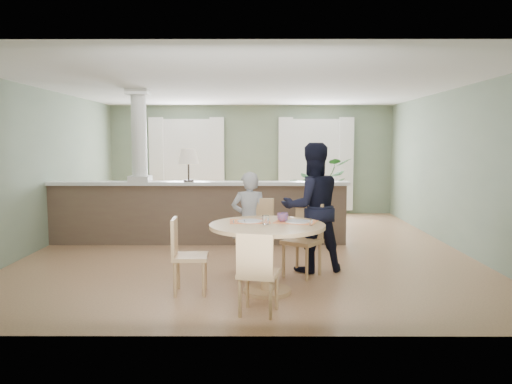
{
  "coord_description": "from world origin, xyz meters",
  "views": [
    {
      "loc": [
        0.15,
        -8.48,
        1.81
      ],
      "look_at": [
        0.13,
        -1.0,
        1.05
      ],
      "focal_mm": 35.0,
      "sensor_mm": 36.0,
      "label": 1
    }
  ],
  "objects_px": {
    "chair_far_man": "(305,236)",
    "chair_near": "(257,270)",
    "man_person": "(312,207)",
    "sofa": "(190,208)",
    "dining_table": "(268,238)",
    "child_person": "(249,221)",
    "houseplant": "(318,192)",
    "chair_side": "(184,252)",
    "chair_far_boy": "(256,232)"
  },
  "relations": [
    {
      "from": "chair_near",
      "to": "man_person",
      "type": "height_order",
      "value": "man_person"
    },
    {
      "from": "dining_table",
      "to": "chair_far_man",
      "type": "xyz_separation_m",
      "value": [
        0.52,
        0.8,
        -0.13
      ]
    },
    {
      "from": "chair_near",
      "to": "child_person",
      "type": "distance_m",
      "value": 1.92
    },
    {
      "from": "dining_table",
      "to": "chair_far_boy",
      "type": "relative_size",
      "value": 1.35
    },
    {
      "from": "chair_far_man",
      "to": "child_person",
      "type": "relative_size",
      "value": 0.7
    },
    {
      "from": "man_person",
      "to": "sofa",
      "type": "bearing_deg",
      "value": -69.08
    },
    {
      "from": "chair_far_man",
      "to": "dining_table",
      "type": "bearing_deg",
      "value": -87.9
    },
    {
      "from": "sofa",
      "to": "dining_table",
      "type": "relative_size",
      "value": 2.43
    },
    {
      "from": "sofa",
      "to": "chair_far_man",
      "type": "xyz_separation_m",
      "value": [
        2.0,
        -3.25,
        0.05
      ]
    },
    {
      "from": "houseplant",
      "to": "chair_near",
      "type": "height_order",
      "value": "houseplant"
    },
    {
      "from": "chair_far_man",
      "to": "chair_near",
      "type": "distance_m",
      "value": 1.73
    },
    {
      "from": "chair_far_man",
      "to": "chair_side",
      "type": "relative_size",
      "value": 1.07
    },
    {
      "from": "chair_far_boy",
      "to": "child_person",
      "type": "distance_m",
      "value": 0.22
    },
    {
      "from": "houseplant",
      "to": "chair_side",
      "type": "xyz_separation_m",
      "value": [
        -2.17,
        -4.87,
        -0.23
      ]
    },
    {
      "from": "sofa",
      "to": "child_person",
      "type": "bearing_deg",
      "value": -51.4
    },
    {
      "from": "chair_far_boy",
      "to": "chair_far_man",
      "type": "relative_size",
      "value": 1.05
    },
    {
      "from": "sofa",
      "to": "man_person",
      "type": "bearing_deg",
      "value": -39.26
    },
    {
      "from": "man_person",
      "to": "chair_far_boy",
      "type": "bearing_deg",
      "value": -8.42
    },
    {
      "from": "chair_far_man",
      "to": "chair_side",
      "type": "xyz_separation_m",
      "value": [
        -1.51,
        -0.83,
        -0.04
      ]
    },
    {
      "from": "chair_side",
      "to": "chair_near",
      "type": "bearing_deg",
      "value": -134.47
    },
    {
      "from": "houseplant",
      "to": "chair_near",
      "type": "distance_m",
      "value": 5.81
    },
    {
      "from": "chair_far_man",
      "to": "child_person",
      "type": "distance_m",
      "value": 0.83
    },
    {
      "from": "dining_table",
      "to": "chair_far_man",
      "type": "relative_size",
      "value": 1.42
    },
    {
      "from": "chair_near",
      "to": "chair_side",
      "type": "xyz_separation_m",
      "value": [
        -0.87,
        0.78,
        0.01
      ]
    },
    {
      "from": "chair_far_boy",
      "to": "man_person",
      "type": "height_order",
      "value": "man_person"
    },
    {
      "from": "houseplant",
      "to": "child_person",
      "type": "distance_m",
      "value": 4.01
    },
    {
      "from": "chair_far_boy",
      "to": "chair_near",
      "type": "bearing_deg",
      "value": -77.65
    },
    {
      "from": "child_person",
      "to": "chair_far_boy",
      "type": "bearing_deg",
      "value": 124.61
    },
    {
      "from": "sofa",
      "to": "houseplant",
      "type": "distance_m",
      "value": 2.79
    },
    {
      "from": "dining_table",
      "to": "chair_near",
      "type": "distance_m",
      "value": 0.84
    },
    {
      "from": "sofa",
      "to": "houseplant",
      "type": "height_order",
      "value": "houseplant"
    },
    {
      "from": "chair_far_man",
      "to": "man_person",
      "type": "bearing_deg",
      "value": 97.79
    },
    {
      "from": "chair_side",
      "to": "man_person",
      "type": "xyz_separation_m",
      "value": [
        1.63,
        1.05,
        0.4
      ]
    },
    {
      "from": "dining_table",
      "to": "sofa",
      "type": "bearing_deg",
      "value": 110.08
    },
    {
      "from": "dining_table",
      "to": "chair_near",
      "type": "relative_size",
      "value": 1.56
    },
    {
      "from": "child_person",
      "to": "dining_table",
      "type": "bearing_deg",
      "value": 102.43
    },
    {
      "from": "chair_far_boy",
      "to": "chair_side",
      "type": "bearing_deg",
      "value": -119.22
    },
    {
      "from": "child_person",
      "to": "man_person",
      "type": "bearing_deg",
      "value": 175.64
    },
    {
      "from": "houseplant",
      "to": "chair_near",
      "type": "xyz_separation_m",
      "value": [
        -1.3,
        -5.65,
        -0.24
      ]
    },
    {
      "from": "chair_far_boy",
      "to": "chair_far_man",
      "type": "xyz_separation_m",
      "value": [
        0.66,
        -0.15,
        -0.03
      ]
    },
    {
      "from": "houseplant",
      "to": "dining_table",
      "type": "height_order",
      "value": "houseplant"
    },
    {
      "from": "chair_far_boy",
      "to": "child_person",
      "type": "height_order",
      "value": "child_person"
    },
    {
      "from": "houseplant",
      "to": "chair_side",
      "type": "relative_size",
      "value": 1.61
    },
    {
      "from": "houseplant",
      "to": "man_person",
      "type": "height_order",
      "value": "man_person"
    },
    {
      "from": "dining_table",
      "to": "chair_side",
      "type": "distance_m",
      "value": 1.01
    },
    {
      "from": "houseplant",
      "to": "child_person",
      "type": "xyz_separation_m",
      "value": [
        -1.42,
        -3.75,
        -0.03
      ]
    },
    {
      "from": "houseplant",
      "to": "chair_far_man",
      "type": "xyz_separation_m",
      "value": [
        -0.66,
        -4.05,
        -0.19
      ]
    },
    {
      "from": "sofa",
      "to": "chair_far_boy",
      "type": "relative_size",
      "value": 3.28
    },
    {
      "from": "chair_side",
      "to": "man_person",
      "type": "bearing_deg",
      "value": -59.67
    },
    {
      "from": "chair_far_boy",
      "to": "chair_near",
      "type": "distance_m",
      "value": 1.76
    }
  ]
}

